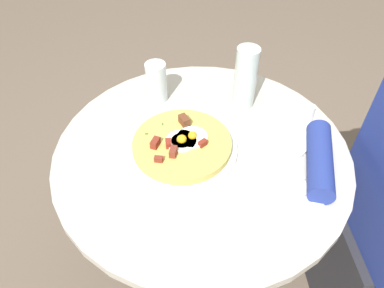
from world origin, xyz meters
name	(u,v)px	position (x,y,z in m)	size (l,w,h in m)	color
ground_plane	(199,262)	(0.00, 0.00, 0.00)	(6.00, 6.00, 0.00)	#6B5B4C
dining_table	(201,184)	(0.00, 0.00, 0.54)	(0.87, 0.87, 0.71)	beige
pizza_plate	(182,147)	(0.00, 0.06, 0.72)	(0.32, 0.32, 0.01)	white
breakfast_pizza	(182,143)	(0.00, 0.06, 0.74)	(0.29, 0.29, 0.05)	#CDB757
bread_plate	(278,138)	(0.02, -0.23, 0.72)	(0.19, 0.19, 0.01)	white
napkin	(286,199)	(-0.20, -0.20, 0.71)	(0.17, 0.14, 0.00)	white
fork	(281,194)	(-0.18, -0.19, 0.72)	(0.18, 0.01, 0.01)	silver
knife	(292,203)	(-0.21, -0.21, 0.72)	(0.18, 0.01, 0.01)	silver
water_glass	(156,82)	(0.25, 0.13, 0.78)	(0.07, 0.07, 0.14)	silver
water_bottle	(245,78)	(0.20, -0.15, 0.82)	(0.07, 0.07, 0.21)	silver
salt_shaker	(310,113)	(0.11, -0.35, 0.74)	(0.03, 0.03, 0.05)	white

